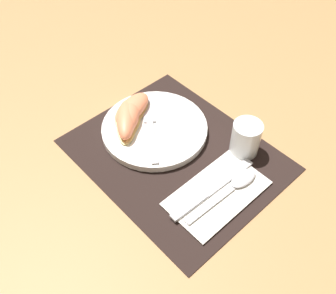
# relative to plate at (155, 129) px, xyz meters

# --- Properties ---
(ground_plane) EXTENTS (3.00, 3.00, 0.00)m
(ground_plane) POSITION_rel_plate_xyz_m (0.08, -0.01, -0.01)
(ground_plane) COLOR #A37547
(placemat) EXTENTS (0.43, 0.35, 0.00)m
(placemat) POSITION_rel_plate_xyz_m (0.08, -0.01, -0.01)
(placemat) COLOR black
(placemat) RESTS_ON ground_plane
(plate) EXTENTS (0.24, 0.24, 0.02)m
(plate) POSITION_rel_plate_xyz_m (0.00, 0.00, 0.00)
(plate) COLOR white
(plate) RESTS_ON placemat
(juice_glass) EXTENTS (0.06, 0.06, 0.08)m
(juice_glass) POSITION_rel_plate_xyz_m (0.17, 0.10, 0.03)
(juice_glass) COLOR silver
(juice_glass) RESTS_ON placemat
(napkin) EXTENTS (0.12, 0.20, 0.00)m
(napkin) POSITION_rel_plate_xyz_m (0.21, -0.02, -0.01)
(napkin) COLOR white
(napkin) RESTS_ON placemat
(knife) EXTENTS (0.03, 0.22, 0.01)m
(knife) POSITION_rel_plate_xyz_m (0.20, -0.03, -0.00)
(knife) COLOR #BCBCC1
(knife) RESTS_ON napkin
(spoon) EXTENTS (0.04, 0.19, 0.01)m
(spoon) POSITION_rel_plate_xyz_m (0.23, 0.01, -0.00)
(spoon) COLOR #BCBCC1
(spoon) RESTS_ON napkin
(fork) EXTENTS (0.17, 0.13, 0.00)m
(fork) POSITION_rel_plate_xyz_m (-0.01, -0.01, 0.01)
(fork) COLOR #BCBCC1
(fork) RESTS_ON plate
(citrus_wedge_0) EXTENTS (0.09, 0.13, 0.04)m
(citrus_wedge_0) POSITION_rel_plate_xyz_m (-0.06, -0.01, 0.02)
(citrus_wedge_0) COLOR #F4DB84
(citrus_wedge_0) RESTS_ON plate
(citrus_wedge_1) EXTENTS (0.10, 0.11, 0.04)m
(citrus_wedge_1) POSITION_rel_plate_xyz_m (-0.05, -0.03, 0.02)
(citrus_wedge_1) COLOR #F4DB84
(citrus_wedge_1) RESTS_ON plate
(citrus_wedge_2) EXTENTS (0.12, 0.12, 0.04)m
(citrus_wedge_2) POSITION_rel_plate_xyz_m (-0.04, -0.04, 0.03)
(citrus_wedge_2) COLOR #F4DB84
(citrus_wedge_2) RESTS_ON plate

